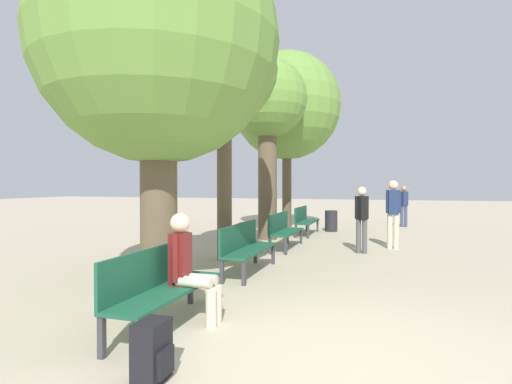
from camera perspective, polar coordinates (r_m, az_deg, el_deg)
ground_plane at (r=4.00m, az=11.40°, el=-22.69°), size 80.00×80.00×0.00m
bench_row_0 at (r=4.75m, az=-13.38°, el=-12.34°), size 0.47×1.88×0.89m
bench_row_1 at (r=7.34m, az=-1.55°, el=-7.52°), size 0.47×1.88×0.89m
bench_row_2 at (r=10.11m, az=3.87°, el=-5.16°), size 0.47×1.88×0.89m
bench_row_3 at (r=12.94m, az=6.92°, el=-3.79°), size 0.47×1.88×0.89m
tree_row_0 at (r=6.54m, az=-13.81°, el=19.74°), size 3.64×3.64×5.57m
tree_row_1 at (r=8.88m, az=-4.56°, el=16.63°), size 2.28×2.28×5.20m
tree_row_2 at (r=11.97m, az=1.66°, el=12.37°), size 2.32×2.32×5.30m
tree_row_3 at (r=14.41m, az=4.44°, el=12.10°), size 3.77×3.77×6.27m
person_seated at (r=4.79m, az=-9.54°, el=-10.20°), size 0.61×0.34×1.28m
backpack at (r=3.61m, az=-14.58°, el=-21.20°), size 0.26×0.31×0.50m
pedestrian_near at (r=16.16m, az=20.37°, el=-1.51°), size 0.32×0.28×1.57m
pedestrian_mid at (r=9.65m, az=14.86°, el=-3.22°), size 0.32×0.28×1.56m
pedestrian_far at (r=10.55m, az=18.99°, el=-2.39°), size 0.35×0.23×1.72m
trash_bin at (r=13.97m, az=10.68°, el=-4.09°), size 0.43×0.43×0.71m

